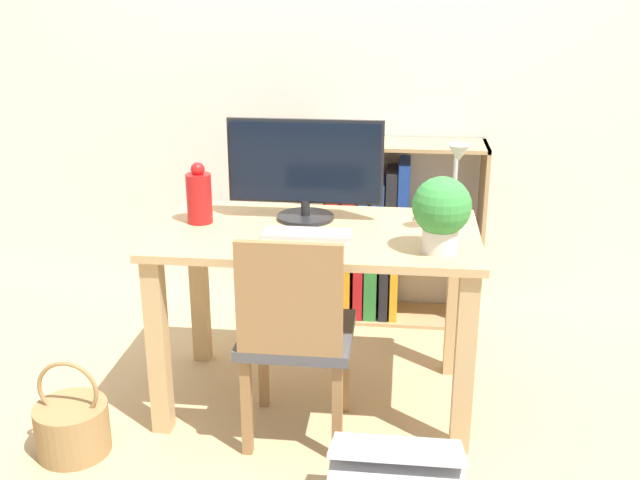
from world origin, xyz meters
name	(u,v)px	position (x,y,z in m)	size (l,w,h in m)	color
ground_plane	(317,398)	(0.00, 0.00, 0.00)	(10.00, 10.00, 0.00)	tan
wall_back	(342,51)	(0.00, 1.01, 1.30)	(8.00, 0.05, 2.60)	silver
desk	(317,266)	(0.00, 0.00, 0.58)	(1.22, 0.68, 0.73)	tan
monitor	(305,167)	(-0.06, 0.14, 0.94)	(0.61, 0.23, 0.40)	#232326
keyboard	(307,234)	(-0.03, -0.06, 0.73)	(0.33, 0.12, 0.02)	#B2B2B7
vase	(199,196)	(-0.47, 0.05, 0.83)	(0.10, 0.10, 0.24)	red
desk_lamp	(456,178)	(0.51, 0.05, 0.93)	(0.10, 0.19, 0.34)	#B7B7BC
potted_plant	(441,211)	(0.45, -0.18, 0.88)	(0.20, 0.20, 0.27)	silver
chair	(295,332)	(-0.04, -0.30, 0.45)	(0.40, 0.40, 0.82)	#4C4C51
bookshelf	(376,236)	(0.19, 0.83, 0.43)	(0.78, 0.28, 0.90)	tan
basket	(72,426)	(-0.84, -0.46, 0.10)	(0.26, 0.26, 0.37)	#997547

